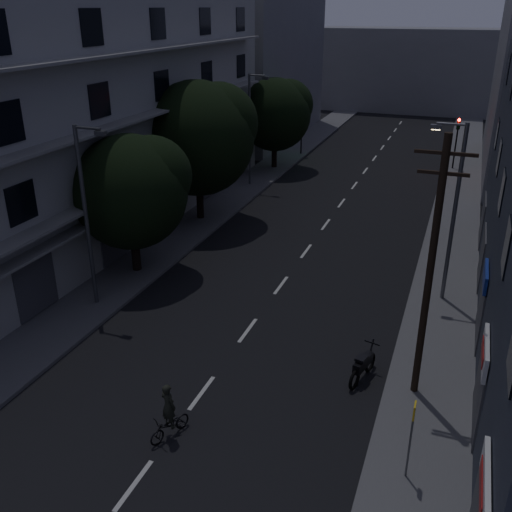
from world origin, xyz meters
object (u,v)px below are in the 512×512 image
Objects in this scene: utility_pole at (430,268)px; motorcycle at (363,366)px; bus_stop_sign at (412,427)px; cyclist at (169,419)px.

motorcycle is at bearing 172.36° from utility_pole.
utility_pole is at bearing 6.87° from motorcycle.
bus_stop_sign is 7.32m from cyclist.
bus_stop_sign is 1.23× the size of motorcycle.
utility_pole is 4.39× the size of motorcycle.
bus_stop_sign is (0.21, -4.16, -2.98)m from utility_pole.
motorcycle is 1.04× the size of cyclist.
utility_pole is 4.73m from motorcycle.
bus_stop_sign is at bearing -50.25° from motorcycle.
cyclist is (-6.97, -4.90, -4.20)m from utility_pole.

